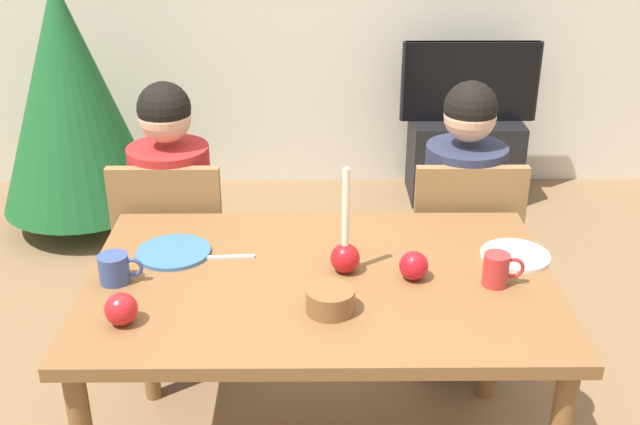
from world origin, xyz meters
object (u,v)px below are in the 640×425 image
Objects in this scene: mug_right at (497,269)px; chair_left at (175,252)px; dining_table at (321,301)px; person_left_child at (175,235)px; tv at (470,81)px; plate_right at (515,255)px; bowl_walnuts at (330,300)px; plate_left at (173,252)px; christmas_tree at (69,96)px; candle_centerpiece at (345,251)px; mug_left at (115,269)px; chair_right at (460,251)px; person_right_child at (460,234)px; apple_by_left_plate at (414,266)px; tv_stand at (464,158)px; apple_near_candle at (121,309)px.

chair_left is at bearing 148.53° from mug_right.
person_left_child reaches higher than dining_table.
mug_right is (-0.36, -2.35, 0.09)m from tv.
plate_right is (0.61, 0.12, 0.09)m from dining_table.
mug_right is 0.90× the size of bowl_walnuts.
person_left_child reaches higher than plate_right.
christmas_tree is at bearing 115.43° from plate_left.
candle_centerpiece is at bearing 25.24° from dining_table.
chair_left is 0.90m from candle_centerpiece.
chair_left is 6.85× the size of mug_left.
plate_left is (-1.01, -0.46, 0.24)m from chair_right.
chair_right is at bearing 48.24° from dining_table.
apple_by_left_plate is at bearing -112.27° from person_right_child.
christmas_tree is at bearing -169.73° from tv_stand.
person_right_child is (1.10, 0.00, 0.00)m from person_left_child.
person_left_child is 9.58× the size of mug_right.
candle_centerpiece is at bearing -127.74° from person_right_child.
dining_table is 10.30× the size of bowl_walnuts.
tv is (0.88, 2.30, 0.04)m from dining_table.
christmas_tree is at bearing 122.34° from bowl_walnuts.
chair_right is 4.18× the size of plate_right.
dining_table is 1.56× the size of chair_right.
bowl_walnuts is (0.58, -0.79, 0.27)m from chair_left.
tv is 2.39m from apple_by_left_plate.
apple_by_left_plate is at bearing 34.94° from bowl_walnuts.
chair_left is at bearing 85.29° from mug_left.
tv_stand is 2.47m from candle_centerpiece.
dining_table is 6.50× the size of plate_right.
candle_centerpiece is at bearing 4.78° from mug_left.
mug_left is at bearing -150.02° from person_right_child.
mug_right is at bearing -92.33° from chair_right.
mug_left and apple_by_left_plate have the same top height.
apple_near_candle reaches higher than dining_table.
plate_left is at bearing 168.59° from mug_right.
christmas_tree is 11.73× the size of mug_right.
chair_right reaches higher than apple_by_left_plate.
dining_table is at bearing 177.80° from apple_by_left_plate.
tv is 2.53m from plate_left.
chair_right is at bearing 66.68° from apple_by_left_plate.
person_left_child is (0.00, 0.03, 0.06)m from chair_left.
chair_right is at bearing 50.72° from candle_centerpiece.
plate_right is at bearing -43.03° from christmas_tree.
person_left_child reaches higher than candle_centerpiece.
candle_centerpiece is (-0.80, -2.26, 0.58)m from tv_stand.
candle_centerpiece is at bearing -170.93° from plate_right.
dining_table is 2.31m from christmas_tree.
mug_left is (-1.15, -0.63, 0.28)m from chair_right.
person_left_child is 1.83× the size of tv_stand.
christmas_tree reaches higher than chair_right.
person_right_child is 0.80m from candle_centerpiece.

